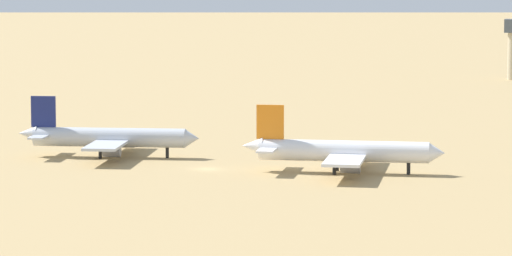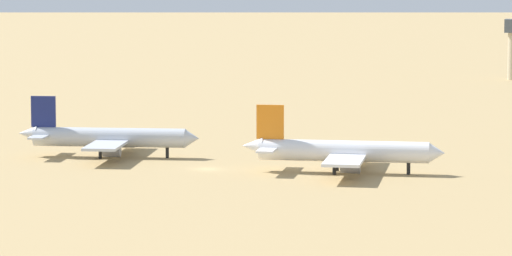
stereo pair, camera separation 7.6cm
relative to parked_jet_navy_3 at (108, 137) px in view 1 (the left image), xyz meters
The scene contains 3 objects.
ground 23.81m from the parked_jet_navy_3, 25.56° to the right, with size 4000.00×4000.00×0.00m, color tan.
parked_jet_navy_3 is the anchor object (origin of this frame).
parked_jet_orange_4 45.36m from the parked_jet_navy_3, 12.11° to the right, with size 34.04×28.68×11.24m.
Camera 1 is at (63.84, -233.25, 34.98)m, focal length 100.92 mm.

